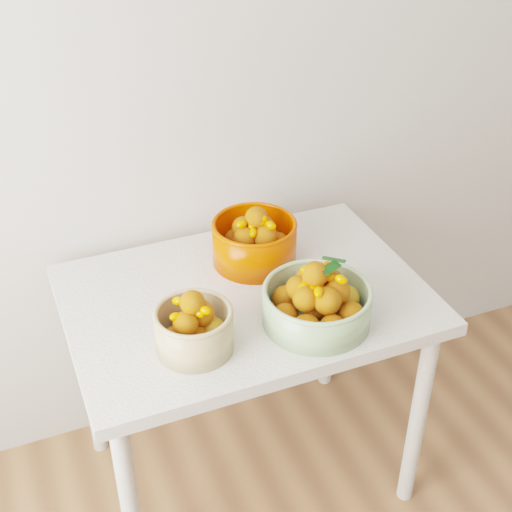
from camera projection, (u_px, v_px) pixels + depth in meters
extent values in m
cube|color=beige|center=(276.00, 30.00, 2.06)|extent=(4.00, 0.04, 2.70)
cube|color=silver|center=(246.00, 299.00, 2.02)|extent=(1.00, 0.70, 0.04)
cylinder|color=silver|center=(418.00, 419.00, 2.14)|extent=(0.05, 0.05, 0.71)
cylinder|color=silver|center=(88.00, 372.00, 2.31)|extent=(0.05, 0.05, 0.71)
cylinder|color=silver|center=(330.00, 308.00, 2.59)|extent=(0.05, 0.05, 0.71)
cylinder|color=tan|center=(194.00, 331.00, 1.78)|extent=(0.20, 0.20, 0.11)
torus|color=tan|center=(193.00, 313.00, 1.75)|extent=(0.20, 0.20, 0.01)
sphere|color=#D1660C|center=(213.00, 329.00, 1.81)|extent=(0.06, 0.06, 0.06)
sphere|color=#D66111|center=(187.00, 323.00, 1.83)|extent=(0.07, 0.07, 0.07)
sphere|color=#D66111|center=(175.00, 339.00, 1.77)|extent=(0.07, 0.07, 0.07)
sphere|color=#D66111|center=(202.00, 346.00, 1.75)|extent=(0.06, 0.06, 0.06)
sphere|color=#D66111|center=(194.00, 334.00, 1.79)|extent=(0.06, 0.06, 0.06)
sphere|color=#D66111|center=(201.00, 313.00, 1.78)|extent=(0.07, 0.07, 0.07)
sphere|color=#D66111|center=(186.00, 324.00, 1.74)|extent=(0.06, 0.06, 0.06)
sphere|color=#D66111|center=(193.00, 303.00, 1.74)|extent=(0.06, 0.06, 0.06)
ellipsoid|color=#F46E00|center=(199.00, 313.00, 1.74)|extent=(0.04, 0.04, 0.03)
ellipsoid|color=#F46E00|center=(205.00, 310.00, 1.73)|extent=(0.04, 0.04, 0.03)
ellipsoid|color=#F46E00|center=(178.00, 301.00, 1.76)|extent=(0.04, 0.04, 0.04)
ellipsoid|color=#F46E00|center=(183.00, 303.00, 1.77)|extent=(0.04, 0.04, 0.03)
ellipsoid|color=#F46E00|center=(176.00, 317.00, 1.73)|extent=(0.04, 0.03, 0.03)
ellipsoid|color=#F46E00|center=(191.00, 305.00, 1.73)|extent=(0.04, 0.04, 0.03)
cylinder|color=#93B781|center=(317.00, 306.00, 1.88)|extent=(0.35, 0.35, 0.10)
torus|color=#93B781|center=(318.00, 291.00, 1.85)|extent=(0.36, 0.36, 0.01)
sphere|color=#D1660C|center=(346.00, 298.00, 1.91)|extent=(0.07, 0.07, 0.07)
sphere|color=#D66111|center=(329.00, 288.00, 1.95)|extent=(0.07, 0.07, 0.07)
sphere|color=#D66111|center=(302.00, 288.00, 1.95)|extent=(0.07, 0.07, 0.07)
sphere|color=#D66111|center=(285.00, 298.00, 1.91)|extent=(0.07, 0.07, 0.07)
sphere|color=#D66111|center=(285.00, 316.00, 1.85)|extent=(0.07, 0.07, 0.07)
sphere|color=#D66111|center=(306.00, 328.00, 1.81)|extent=(0.07, 0.07, 0.07)
sphere|color=#D66111|center=(333.00, 328.00, 1.81)|extent=(0.07, 0.07, 0.07)
sphere|color=#D66111|center=(351.00, 314.00, 1.85)|extent=(0.07, 0.07, 0.07)
sphere|color=#D66111|center=(317.00, 307.00, 1.88)|extent=(0.07, 0.07, 0.07)
sphere|color=#D66111|center=(329.00, 281.00, 1.88)|extent=(0.07, 0.07, 0.07)
sphere|color=#D66111|center=(309.00, 279.00, 1.88)|extent=(0.07, 0.07, 0.07)
sphere|color=#D66111|center=(298.00, 288.00, 1.85)|extent=(0.07, 0.07, 0.07)
sphere|color=#D66111|center=(306.00, 299.00, 1.81)|extent=(0.07, 0.07, 0.07)
sphere|color=#D66111|center=(327.00, 301.00, 1.81)|extent=(0.07, 0.07, 0.07)
sphere|color=#D66111|center=(337.00, 291.00, 1.84)|extent=(0.07, 0.07, 0.07)
sphere|color=#D66111|center=(315.00, 274.00, 1.82)|extent=(0.07, 0.07, 0.07)
ellipsoid|color=#F46E00|center=(329.00, 277.00, 1.84)|extent=(0.04, 0.03, 0.03)
ellipsoid|color=#F46E00|center=(304.00, 287.00, 1.82)|extent=(0.04, 0.02, 0.03)
ellipsoid|color=#F46E00|center=(318.00, 292.00, 1.78)|extent=(0.04, 0.05, 0.04)
ellipsoid|color=#F46E00|center=(330.00, 277.00, 1.83)|extent=(0.04, 0.03, 0.03)
ellipsoid|color=#F46E00|center=(310.00, 275.00, 1.83)|extent=(0.05, 0.04, 0.04)
ellipsoid|color=#F46E00|center=(318.00, 275.00, 1.82)|extent=(0.04, 0.03, 0.04)
ellipsoid|color=#F46E00|center=(306.00, 270.00, 1.82)|extent=(0.04, 0.04, 0.03)
ellipsoid|color=#F46E00|center=(327.00, 266.00, 1.87)|extent=(0.05, 0.04, 0.04)
ellipsoid|color=#F46E00|center=(314.00, 277.00, 1.85)|extent=(0.03, 0.04, 0.03)
ellipsoid|color=#F46E00|center=(313.00, 276.00, 1.82)|extent=(0.04, 0.04, 0.03)
ellipsoid|color=#F46E00|center=(341.00, 280.00, 1.80)|extent=(0.04, 0.05, 0.04)
ellipsoid|color=#F46E00|center=(313.00, 289.00, 1.81)|extent=(0.05, 0.04, 0.03)
ellipsoid|color=#F46E00|center=(319.00, 283.00, 1.83)|extent=(0.03, 0.05, 0.04)
ellipsoid|color=#F46E00|center=(329.00, 271.00, 1.84)|extent=(0.04, 0.03, 0.03)
ellipsoid|color=#F46E00|center=(325.00, 275.00, 1.83)|extent=(0.04, 0.03, 0.03)
ellipsoid|color=#F46E00|center=(319.00, 281.00, 1.83)|extent=(0.04, 0.04, 0.03)
ellipsoid|color=#F46E00|center=(307.00, 282.00, 1.84)|extent=(0.04, 0.04, 0.03)
cylinder|color=#DE3400|center=(254.00, 243.00, 2.11)|extent=(0.27, 0.27, 0.13)
torus|color=#DE3400|center=(254.00, 224.00, 2.07)|extent=(0.27, 0.27, 0.01)
sphere|color=#D66111|center=(277.00, 243.00, 2.14)|extent=(0.07, 0.07, 0.07)
sphere|color=#D66111|center=(258.00, 235.00, 2.18)|extent=(0.08, 0.08, 0.08)
sphere|color=#D66111|center=(235.00, 240.00, 2.15)|extent=(0.07, 0.07, 0.07)
sphere|color=#D66111|center=(231.00, 253.00, 2.10)|extent=(0.07, 0.07, 0.07)
sphere|color=#D66111|center=(251.00, 262.00, 2.06)|extent=(0.07, 0.07, 0.07)
sphere|color=#D66111|center=(275.00, 256.00, 2.08)|extent=(0.07, 0.07, 0.07)
sphere|color=#D66111|center=(254.00, 248.00, 2.12)|extent=(0.07, 0.07, 0.07)
sphere|color=#D66111|center=(263.00, 227.00, 2.11)|extent=(0.07, 0.07, 0.07)
sphere|color=#D66111|center=(243.00, 228.00, 2.11)|extent=(0.07, 0.07, 0.07)
sphere|color=#D66111|center=(245.00, 238.00, 2.06)|extent=(0.07, 0.07, 0.07)
sphere|color=#D66111|center=(265.00, 237.00, 2.06)|extent=(0.07, 0.07, 0.07)
sphere|color=#D66111|center=(256.00, 218.00, 2.07)|extent=(0.07, 0.07, 0.07)
ellipsoid|color=#F46E00|center=(255.00, 222.00, 2.09)|extent=(0.04, 0.04, 0.03)
ellipsoid|color=#F46E00|center=(253.00, 233.00, 2.04)|extent=(0.04, 0.05, 0.03)
ellipsoid|color=#F46E00|center=(253.00, 225.00, 2.06)|extent=(0.04, 0.04, 0.03)
ellipsoid|color=#F46E00|center=(271.00, 226.00, 2.04)|extent=(0.04, 0.05, 0.03)
ellipsoid|color=#F46E00|center=(265.00, 223.00, 2.06)|extent=(0.04, 0.04, 0.03)
ellipsoid|color=#F46E00|center=(255.00, 225.00, 2.07)|extent=(0.04, 0.04, 0.03)
ellipsoid|color=#F46E00|center=(258.00, 222.00, 2.08)|extent=(0.04, 0.04, 0.04)
ellipsoid|color=#F46E00|center=(262.00, 218.00, 2.05)|extent=(0.04, 0.04, 0.03)
ellipsoid|color=#F46E00|center=(258.00, 223.00, 2.08)|extent=(0.04, 0.04, 0.03)
ellipsoid|color=#F46E00|center=(242.00, 224.00, 2.05)|extent=(0.04, 0.03, 0.03)
ellipsoid|color=#F46E00|center=(268.00, 226.00, 2.09)|extent=(0.04, 0.03, 0.04)
ellipsoid|color=#F46E00|center=(260.00, 222.00, 2.05)|extent=(0.04, 0.05, 0.04)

